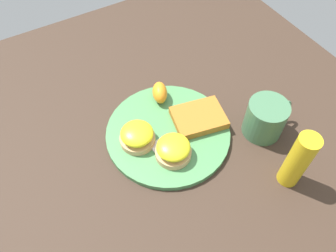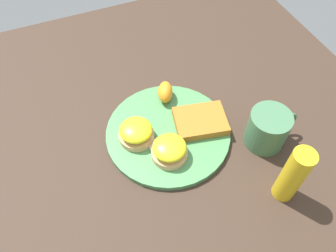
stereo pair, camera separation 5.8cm
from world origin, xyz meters
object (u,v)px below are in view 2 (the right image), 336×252
Objects in this scene: sandwich_benedict_left at (136,132)px; fork at (181,132)px; orange_wedge at (165,92)px; cup at (268,129)px; hashbrown_patty at (200,121)px; condiment_bottle at (293,175)px; sandwich_benedict_right at (169,150)px.

sandwich_benedict_left is 0.40× the size of fork.
cup is at bearing -50.09° from orange_wedge.
cup is at bearing -37.39° from hashbrown_patty.
cup is at bearing -22.16° from sandwich_benedict_left.
sandwich_benedict_left reaches higher than orange_wedge.
hashbrown_patty is 0.24m from condiment_bottle.
cup reaches higher than orange_wedge.
sandwich_benedict_left is 0.67× the size of hashbrown_patty.
condiment_bottle is at bearing -57.48° from fork.
sandwich_benedict_left is at bearing 165.98° from fork.
orange_wedge is 0.49× the size of cup.
fork is (0.05, 0.05, -0.02)m from sandwich_benedict_right.
sandwich_benedict_left and sandwich_benedict_right have the same top height.
cup is 0.81× the size of condiment_bottle.
sandwich_benedict_right is 0.11m from hashbrown_patty.
cup is at bearing -10.10° from sandwich_benedict_right.
cup is (0.12, -0.09, 0.02)m from hashbrown_patty.
sandwich_benedict_left is 0.09m from sandwich_benedict_right.
sandwich_benedict_left is at bearing 157.84° from cup.
condiment_bottle is at bearing -68.20° from orange_wedge.
orange_wedge is 0.35m from condiment_bottle.
cup reaches higher than sandwich_benedict_left.
sandwich_benedict_right is 0.25m from condiment_bottle.
orange_wedge is (0.11, 0.09, 0.00)m from sandwich_benedict_left.
sandwich_benedict_right is at bearing -109.27° from orange_wedge.
orange_wedge is at bearing 39.17° from sandwich_benedict_left.
sandwich_benedict_left reaches higher than hashbrown_patty.
sandwich_benedict_left is at bearing -140.83° from orange_wedge.
orange_wedge is at bearing 129.91° from cup.
orange_wedge reaches higher than hashbrown_patty.
sandwich_benedict_left is at bearing 134.78° from condiment_bottle.
cup is (0.27, -0.11, 0.01)m from sandwich_benedict_left.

